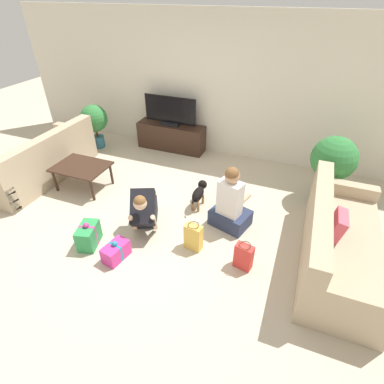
# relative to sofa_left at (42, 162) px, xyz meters

# --- Properties ---
(ground_plane) EXTENTS (16.00, 16.00, 0.00)m
(ground_plane) POSITION_rel_sofa_left_xyz_m (2.42, -0.48, -0.30)
(ground_plane) COLOR beige
(wall_back) EXTENTS (8.40, 0.06, 2.60)m
(wall_back) POSITION_rel_sofa_left_xyz_m (2.42, 2.15, 1.00)
(wall_back) COLOR silver
(wall_back) RESTS_ON ground_plane
(sofa_left) EXTENTS (0.85, 2.10, 0.85)m
(sofa_left) POSITION_rel_sofa_left_xyz_m (0.00, 0.00, 0.00)
(sofa_left) COLOR tan
(sofa_left) RESTS_ON ground_plane
(sofa_right) EXTENTS (0.85, 2.10, 0.85)m
(sofa_right) POSITION_rel_sofa_left_xyz_m (4.84, -0.27, -0.01)
(sofa_right) COLOR tan
(sofa_right) RESTS_ON ground_plane
(coffee_table) EXTENTS (0.87, 0.65, 0.42)m
(coffee_table) POSITION_rel_sofa_left_xyz_m (0.88, -0.01, 0.07)
(coffee_table) COLOR #382319
(coffee_table) RESTS_ON ground_plane
(tv_console) EXTENTS (1.40, 0.38, 0.54)m
(tv_console) POSITION_rel_sofa_left_xyz_m (1.65, 1.88, -0.03)
(tv_console) COLOR #382319
(tv_console) RESTS_ON ground_plane
(tv) EXTENTS (1.09, 0.20, 0.57)m
(tv) POSITION_rel_sofa_left_xyz_m (1.65, 1.88, 0.49)
(tv) COLOR black
(tv) RESTS_ON tv_console
(potted_plant_corner_right) EXTENTS (0.67, 0.67, 1.08)m
(potted_plant_corner_right) POSITION_rel_sofa_left_xyz_m (4.70, 1.13, 0.39)
(potted_plant_corner_right) COLOR #4C4C51
(potted_plant_corner_right) RESTS_ON ground_plane
(potted_plant_corner_left) EXTENTS (0.55, 0.55, 0.91)m
(potted_plant_corner_left) POSITION_rel_sofa_left_xyz_m (0.15, 1.40, 0.28)
(potted_plant_corner_left) COLOR #336B84
(potted_plant_corner_left) RESTS_ON ground_plane
(person_kneeling) EXTENTS (0.59, 0.81, 0.75)m
(person_kneeling) POSITION_rel_sofa_left_xyz_m (2.36, -0.54, 0.01)
(person_kneeling) COLOR #23232D
(person_kneeling) RESTS_ON ground_plane
(person_sitting) EXTENTS (0.61, 0.57, 0.98)m
(person_sitting) POSITION_rel_sofa_left_xyz_m (3.46, -0.06, 0.06)
(person_sitting) COLOR #283351
(person_sitting) RESTS_ON ground_plane
(dog) EXTENTS (0.16, 0.56, 0.35)m
(dog) POSITION_rel_sofa_left_xyz_m (2.88, 0.23, -0.06)
(dog) COLOR black
(dog) RESTS_ON ground_plane
(gift_box_a) EXTENTS (0.26, 0.37, 0.28)m
(gift_box_a) POSITION_rel_sofa_left_xyz_m (2.30, -1.21, -0.19)
(gift_box_a) COLOR #CC3389
(gift_box_a) RESTS_ON ground_plane
(gift_box_b) EXTENTS (0.31, 0.41, 0.37)m
(gift_box_b) POSITION_rel_sofa_left_xyz_m (1.83, -1.13, -0.15)
(gift_box_b) COLOR #2D934C
(gift_box_b) RESTS_ON ground_plane
(gift_bag_a) EXTENTS (0.24, 0.16, 0.39)m
(gift_bag_a) POSITION_rel_sofa_left_xyz_m (3.14, -0.68, -0.11)
(gift_bag_a) COLOR #E5B74C
(gift_bag_a) RESTS_ON ground_plane
(gift_bag_b) EXTENTS (0.24, 0.17, 0.37)m
(gift_bag_b) POSITION_rel_sofa_left_xyz_m (3.83, -0.76, -0.13)
(gift_bag_b) COLOR red
(gift_bag_b) RESTS_ON ground_plane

